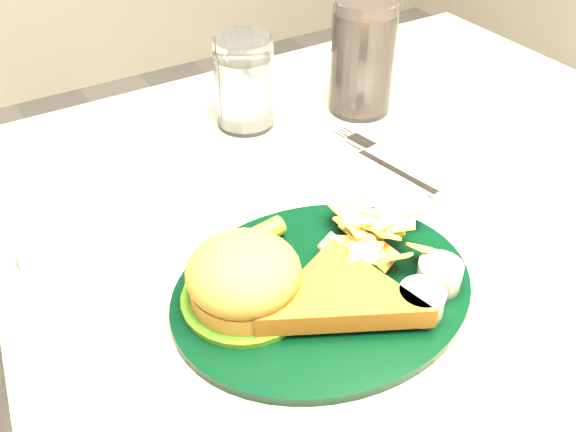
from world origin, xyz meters
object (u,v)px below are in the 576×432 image
Objects in this scene: dinner_plate at (324,267)px; water_glass at (244,83)px; fork_napkin at (392,169)px; cola_glass at (363,57)px.

water_glass is at bearing 76.53° from dinner_plate.
fork_napkin is (0.09, -0.19, -0.05)m from water_glass.
cola_glass is (0.24, 0.27, 0.04)m from dinner_plate.
cola_glass is at bearing 50.69° from dinner_plate.
cola_glass reaches higher than water_glass.
dinner_plate is 1.90× the size of cola_glass.
cola_glass is (0.15, -0.05, 0.02)m from water_glass.
fork_napkin is at bearing 36.82° from dinner_plate.
water_glass is at bearing 163.52° from cola_glass.
cola_glass is at bearing 57.82° from fork_napkin.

